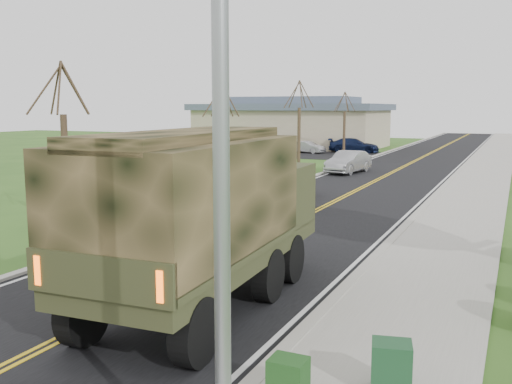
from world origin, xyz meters
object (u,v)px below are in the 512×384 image
Objects in this scene: military_truck at (203,208)px; suv_champagne at (277,185)px; utility_box_far at (288,379)px; utility_box_near at (391,367)px; sedan_silver at (348,162)px.

military_truck is 15.11m from suv_champagne.
utility_box_far is (3.28, -3.20, -1.85)m from military_truck.
utility_box_near reaches higher than utility_box_far.
military_truck reaches higher than suv_champagne.
sedan_silver is at bearing 104.34° from utility_box_far.
suv_champagne is at bearing 103.56° from military_truck.
suv_champagne is 19.17m from utility_box_far.
utility_box_near is (8.95, -29.56, -0.26)m from sedan_silver.
military_truck reaches higher than utility_box_near.
suv_champagne is 12.82m from sedan_silver.
sedan_silver is (-0.06, 12.82, -0.00)m from suv_champagne.
suv_champagne reaches higher than utility_box_near.
suv_champagne is 8.42× the size of utility_box_far.
utility_box_near is at bearing -65.17° from sedan_silver.
utility_box_near is at bearing 33.60° from utility_box_far.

